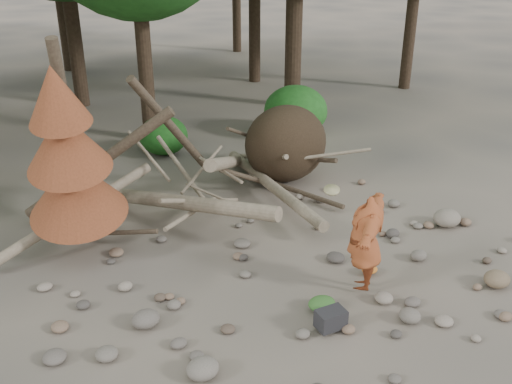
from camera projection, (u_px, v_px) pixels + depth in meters
ground at (311, 287)px, 10.44m from camera, size 120.00×120.00×0.00m
deadfall_pile at (269, 150)px, 14.27m from camera, size 8.55×5.24×3.30m
dead_conifer at (69, 159)px, 10.53m from camera, size 2.06×2.16×4.35m
bush_mid at (163, 135)px, 16.50m from camera, size 1.40×1.40×1.12m
bush_right at (296, 111)px, 17.93m from camera, size 2.00×2.00×1.60m
frisbee_thrower at (365, 243)px, 9.94m from camera, size 2.40×1.85×2.44m
backpack at (331, 322)px, 9.25m from camera, size 0.51×0.37×0.31m
cloth_green at (322, 306)px, 9.76m from camera, size 0.49×0.41×0.19m
cloth_orange at (369, 272)px, 10.80m from camera, size 0.33×0.27×0.12m
boulder_front_left at (203, 369)px, 8.28m from camera, size 0.49×0.44×0.29m
boulder_front_right at (497, 279)px, 10.41m from camera, size 0.50×0.45×0.30m
boulder_mid_right at (447, 218)px, 12.55m from camera, size 0.62×0.56×0.37m
boulder_mid_left at (146, 319)px, 9.35m from camera, size 0.47×0.42×0.28m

